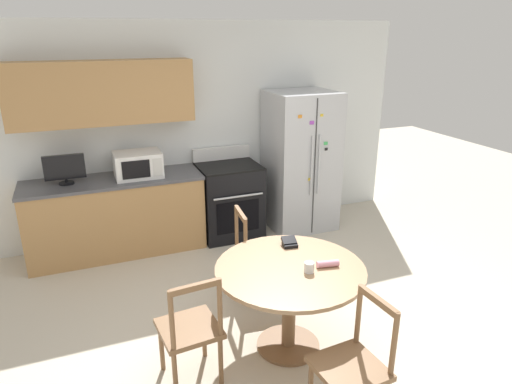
% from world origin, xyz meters
% --- Properties ---
extents(ground_plane, '(14.00, 14.00, 0.00)m').
position_xyz_m(ground_plane, '(0.00, 0.00, 0.00)').
color(ground_plane, beige).
extents(back_wall, '(5.20, 0.44, 2.60)m').
position_xyz_m(back_wall, '(-0.31, 2.59, 1.44)').
color(back_wall, silver).
rests_on(back_wall, ground_plane).
extents(kitchen_counter, '(1.98, 0.64, 0.90)m').
position_xyz_m(kitchen_counter, '(-1.22, 2.29, 0.45)').
color(kitchen_counter, '#AD7F4C').
rests_on(kitchen_counter, ground_plane).
extents(refrigerator, '(0.82, 0.78, 1.77)m').
position_xyz_m(refrigerator, '(1.11, 2.21, 0.89)').
color(refrigerator, '#B2B5BA').
rests_on(refrigerator, ground_plane).
extents(oven_range, '(0.74, 0.68, 1.08)m').
position_xyz_m(oven_range, '(0.15, 2.26, 0.47)').
color(oven_range, black).
rests_on(oven_range, ground_plane).
extents(microwave, '(0.52, 0.39, 0.29)m').
position_xyz_m(microwave, '(-0.93, 2.27, 1.04)').
color(microwave, white).
rests_on(microwave, kitchen_counter).
extents(countertop_tv, '(0.42, 0.16, 0.33)m').
position_xyz_m(countertop_tv, '(-1.70, 2.29, 1.08)').
color(countertop_tv, black).
rests_on(countertop_tv, kitchen_counter).
extents(dining_table, '(1.18, 1.18, 0.74)m').
position_xyz_m(dining_table, '(-0.12, -0.02, 0.59)').
color(dining_table, '#997551').
rests_on(dining_table, ground_plane).
extents(dining_chair_near, '(0.45, 0.45, 0.90)m').
position_xyz_m(dining_chair_near, '(-0.06, -0.85, 0.43)').
color(dining_chair_near, brown).
rests_on(dining_chair_near, ground_plane).
extents(dining_chair_far, '(0.46, 0.46, 0.90)m').
position_xyz_m(dining_chair_far, '(-0.06, 0.81, 0.43)').
color(dining_chair_far, brown).
rests_on(dining_chair_far, ground_plane).
extents(dining_chair_left, '(0.45, 0.45, 0.90)m').
position_xyz_m(dining_chair_left, '(-0.95, -0.10, 0.43)').
color(dining_chair_left, brown).
rests_on(dining_chair_left, ground_plane).
extents(candle_glass, '(0.08, 0.08, 0.08)m').
position_xyz_m(candle_glass, '(-0.02, -0.14, 0.77)').
color(candle_glass, silver).
rests_on(candle_glass, dining_table).
extents(folded_napkin, '(0.18, 0.09, 0.05)m').
position_xyz_m(folded_napkin, '(0.16, -0.12, 0.77)').
color(folded_napkin, pink).
rests_on(folded_napkin, dining_table).
extents(wallet, '(0.14, 0.14, 0.07)m').
position_xyz_m(wallet, '(0.04, 0.32, 0.77)').
color(wallet, black).
rests_on(wallet, dining_table).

